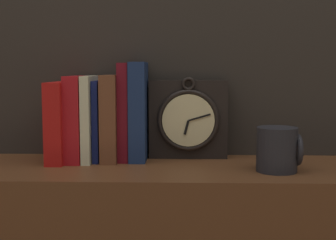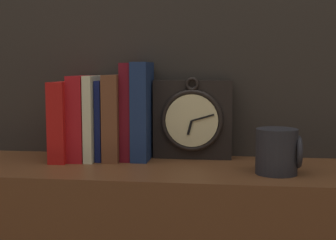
% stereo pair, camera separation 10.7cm
% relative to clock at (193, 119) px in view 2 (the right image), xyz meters
% --- Properties ---
extents(clock, '(0.20, 0.06, 0.20)m').
position_rel_clock_xyz_m(clock, '(0.00, 0.00, 0.00)').
color(clock, black).
rests_on(clock, bookshelf).
extents(book_slot0_red, '(0.04, 0.16, 0.19)m').
position_rel_clock_xyz_m(book_slot0_red, '(-0.31, -0.05, -0.00)').
color(book_slot0_red, red).
rests_on(book_slot0_red, bookshelf).
extents(book_slot1_red, '(0.04, 0.14, 0.21)m').
position_rel_clock_xyz_m(book_slot1_red, '(-0.27, -0.04, 0.01)').
color(book_slot1_red, '#B2161C').
rests_on(book_slot1_red, bookshelf).
extents(book_slot2_cream, '(0.02, 0.14, 0.21)m').
position_rel_clock_xyz_m(book_slot2_cream, '(-0.24, -0.04, 0.01)').
color(book_slot2_cream, beige).
rests_on(book_slot2_cream, bookshelf).
extents(book_slot3_navy, '(0.01, 0.12, 0.20)m').
position_rel_clock_xyz_m(book_slot3_navy, '(-0.22, -0.03, -0.00)').
color(book_slot3_navy, navy).
rests_on(book_slot3_navy, bookshelf).
extents(book_slot4_brown, '(0.04, 0.13, 0.21)m').
position_rel_clock_xyz_m(book_slot4_brown, '(-0.19, -0.04, 0.01)').
color(book_slot4_brown, brown).
rests_on(book_slot4_brown, bookshelf).
extents(book_slot5_maroon, '(0.03, 0.11, 0.24)m').
position_rel_clock_xyz_m(book_slot5_maroon, '(-0.16, -0.03, 0.02)').
color(book_slot5_maroon, maroon).
rests_on(book_slot5_maroon, bookshelf).
extents(book_slot6_navy, '(0.04, 0.12, 0.24)m').
position_rel_clock_xyz_m(book_slot6_navy, '(-0.12, -0.03, 0.02)').
color(book_slot6_navy, navy).
rests_on(book_slot6_navy, bookshelf).
extents(mug, '(0.10, 0.09, 0.10)m').
position_rel_clock_xyz_m(mug, '(0.20, -0.16, -0.05)').
color(mug, '#232328').
rests_on(mug, bookshelf).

